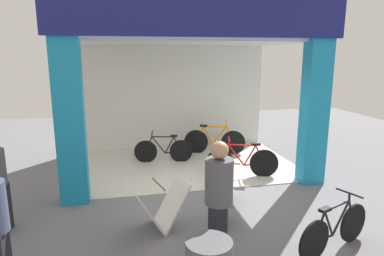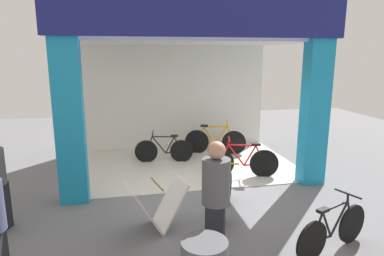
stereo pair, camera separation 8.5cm
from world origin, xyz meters
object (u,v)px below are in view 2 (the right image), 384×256
Objects in this scene: bicycle_inside_2 at (215,141)px; sandwich_board_sign at (157,206)px; bicycle_parked_0 at (333,230)px; pedestrian_0 at (216,202)px; bicycle_inside_0 at (242,162)px; bicycle_inside_1 at (164,150)px; bicycle_parked_1 at (225,195)px.

sandwich_board_sign is (-2.02, -3.91, 0.01)m from bicycle_inside_2.
bicycle_parked_0 is 1.80m from pedestrian_0.
bicycle_inside_2 is 5.21m from pedestrian_0.
bicycle_inside_1 is at bearing 138.77° from bicycle_inside_0.
bicycle_inside_0 reaches higher than bicycle_inside_1.
bicycle_parked_0 is (0.23, -3.14, -0.03)m from bicycle_inside_0.
bicycle_parked_1 is at bearing 127.67° from bicycle_parked_0.
bicycle_inside_1 is 3.17m from bicycle_parked_1.
bicycle_inside_2 is at bearing 17.98° from bicycle_inside_1.
bicycle_inside_1 is 1.58m from bicycle_inside_2.
sandwich_board_sign is 0.60× the size of pedestrian_0.
sandwich_board_sign is (-2.38, 1.15, 0.06)m from bicycle_parked_0.
bicycle_parked_0 is at bearing -1.73° from pedestrian_0.
bicycle_inside_2 is at bearing 94.04° from bicycle_parked_0.
bicycle_inside_1 is at bearing 81.46° from sandwich_board_sign.
bicycle_inside_1 is 4.56m from pedestrian_0.
sandwich_board_sign is at bearing -98.54° from bicycle_inside_1.
pedestrian_0 is at bearing 178.27° from bicycle_parked_0.
bicycle_inside_0 is at bearing -41.23° from bicycle_inside_1.
pedestrian_0 is at bearing -105.14° from bicycle_inside_2.
bicycle_inside_0 is at bearing 64.42° from pedestrian_0.
bicycle_inside_0 is 1.15× the size of bicycle_parked_1.
bicycle_inside_2 is 4.40m from sandwich_board_sign.
bicycle_inside_2 is 3.66m from bicycle_parked_1.
bicycle_inside_2 is 1.17× the size of bicycle_parked_0.
pedestrian_0 is (0.15, -4.52, 0.56)m from bicycle_inside_1.
bicycle_inside_0 reaches higher than sandwich_board_sign.
bicycle_parked_1 is at bearing -102.45° from bicycle_inside_2.
pedestrian_0 is at bearing -111.56° from bicycle_parked_1.
pedestrian_0 reaches higher than bicycle_parked_1.
bicycle_inside_1 is at bearing 91.90° from pedestrian_0.
bicycle_inside_0 is at bearing 94.24° from bicycle_parked_0.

